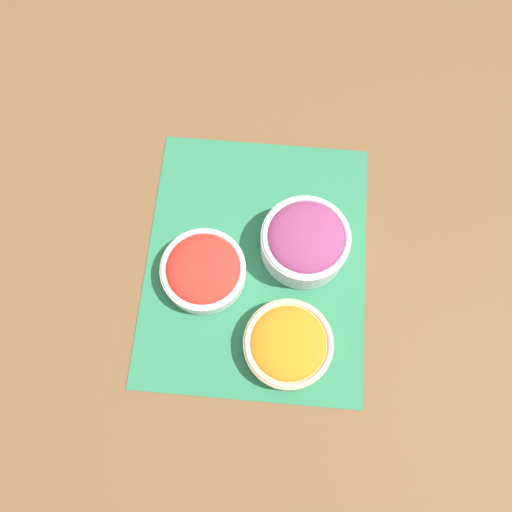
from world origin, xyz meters
name	(u,v)px	position (x,y,z in m)	size (l,w,h in m)	color
ground_plane	(256,262)	(0.00, 0.00, 0.00)	(3.00, 3.00, 0.00)	brown
placemat	(256,261)	(0.00, 0.00, 0.00)	(0.51, 0.41, 0.00)	#2D7A51
tomato_bowl	(203,270)	(-0.03, 0.09, 0.03)	(0.16, 0.16, 0.06)	white
onion_bowl	(305,241)	(0.03, -0.09, 0.05)	(0.16, 0.16, 0.08)	silver
carrot_bowl	(288,344)	(-0.15, -0.07, 0.03)	(0.16, 0.16, 0.05)	beige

